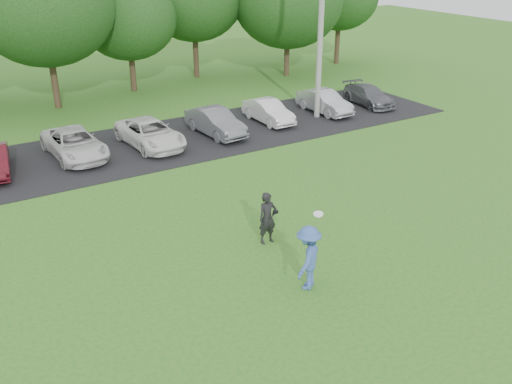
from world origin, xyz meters
The scene contains 7 objects.
ground centered at (0.00, 0.00, 0.00)m, with size 100.00×100.00×0.00m, color #2E6C1F.
parking_lot centered at (0.00, 13.00, 0.01)m, with size 32.00×6.50×0.03m, color black.
utility_pole centered at (9.32, 12.56, 4.97)m, with size 0.28×0.28×9.94m, color gray.
frisbee_player centered at (-0.62, -0.21, 0.93)m, with size 1.38×1.26×2.18m.
camera_bystander centered at (-0.20, 2.49, 0.85)m, with size 0.63×0.44×1.69m.
parked_cars centered at (-1.12, 13.02, 0.61)m, with size 28.48×4.78×1.25m.
tree_row centered at (1.51, 22.76, 4.91)m, with size 42.39×9.85×8.64m.
Camera 1 is at (-8.72, -10.80, 8.88)m, focal length 40.00 mm.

